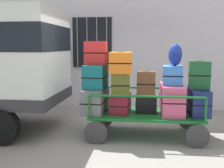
% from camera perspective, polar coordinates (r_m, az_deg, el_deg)
% --- Properties ---
extents(ground_plane, '(40.00, 40.00, 0.00)m').
position_cam_1_polar(ground_plane, '(5.91, 1.41, -10.67)').
color(ground_plane, gray).
extents(building_wall, '(12.00, 0.38, 5.00)m').
position_cam_1_polar(building_wall, '(8.34, 3.18, 12.19)').
color(building_wall, silver).
rests_on(building_wall, ground).
extents(luggage_cart, '(2.38, 1.27, 0.50)m').
position_cam_1_polar(luggage_cart, '(5.78, 7.13, -6.93)').
color(luggage_cart, '#146023').
rests_on(luggage_cart, ground).
extents(cart_railing, '(2.25, 1.13, 0.47)m').
position_cam_1_polar(cart_railing, '(5.67, 7.21, -2.29)').
color(cart_railing, '#146023').
rests_on(cart_railing, luggage_cart).
extents(suitcase_left_bottom, '(0.51, 0.94, 0.51)m').
position_cam_1_polar(suitcase_left_bottom, '(5.76, -3.47, -3.41)').
color(suitcase_left_bottom, slate).
rests_on(suitcase_left_bottom, luggage_cart).
extents(suitcase_left_middle, '(0.48, 0.69, 0.50)m').
position_cam_1_polar(suitcase_left_middle, '(5.70, -3.47, 1.62)').
color(suitcase_left_middle, '#0F5960').
rests_on(suitcase_left_middle, suitcase_left_bottom).
extents(suitcase_left_top, '(0.47, 0.32, 0.49)m').
position_cam_1_polar(suitcase_left_top, '(5.70, -3.45, 6.61)').
color(suitcase_left_top, '#B21E1E').
rests_on(suitcase_left_top, suitcase_left_middle).
extents(suitcase_midleft_bottom, '(0.44, 0.67, 0.39)m').
position_cam_1_polar(suitcase_midleft_bottom, '(5.70, 1.81, -4.15)').
color(suitcase_midleft_bottom, maroon).
rests_on(suitcase_midleft_bottom, luggage_cart).
extents(suitcase_midleft_middle, '(0.42, 0.69, 0.46)m').
position_cam_1_polar(suitcase_midleft_middle, '(5.63, 1.83, 0.08)').
color(suitcase_midleft_middle, '#4C5119').
rests_on(suitcase_midleft_middle, suitcase_midleft_bottom).
extents(suitcase_midleft_top, '(0.49, 0.80, 0.43)m').
position_cam_1_polar(suitcase_midleft_top, '(5.61, 1.88, 4.62)').
color(suitcase_midleft_top, orange).
rests_on(suitcase_midleft_top, suitcase_midleft_middle).
extents(suitcase_center_bottom, '(0.45, 0.36, 0.37)m').
position_cam_1_polar(suitcase_center_bottom, '(5.73, 7.18, -4.24)').
color(suitcase_center_bottom, black).
rests_on(suitcase_center_bottom, luggage_cart).
extents(suitcase_center_middle, '(0.39, 0.33, 0.52)m').
position_cam_1_polar(suitcase_center_middle, '(5.63, 7.26, 0.11)').
color(suitcase_center_middle, brown).
rests_on(suitcase_center_middle, suitcase_center_bottom).
extents(suitcase_midright_bottom, '(0.46, 1.01, 0.62)m').
position_cam_1_polar(suitcase_midright_bottom, '(5.75, 12.51, -3.07)').
color(suitcase_midright_bottom, '#CC4C72').
rests_on(suitcase_midright_bottom, luggage_cart).
extents(suitcase_midright_middle, '(0.44, 0.59, 0.38)m').
position_cam_1_polar(suitcase_midright_middle, '(5.67, 12.67, 1.89)').
color(suitcase_midright_middle, '#3372C6').
rests_on(suitcase_midright_middle, suitcase_midright_bottom).
extents(suitcase_right_bottom, '(0.40, 0.73, 0.53)m').
position_cam_1_polar(suitcase_right_bottom, '(5.77, 17.83, -3.65)').
color(suitcase_right_bottom, navy).
rests_on(suitcase_right_bottom, luggage_cart).
extents(suitcase_right_middle, '(0.44, 0.36, 0.57)m').
position_cam_1_polar(suitcase_right_middle, '(5.72, 18.02, 1.83)').
color(suitcase_right_middle, '#194C28').
rests_on(suitcase_right_middle, suitcase_right_bottom).
extents(backpack, '(0.27, 0.22, 0.44)m').
position_cam_1_polar(backpack, '(5.59, 13.27, 6.03)').
color(backpack, navy).
rests_on(backpack, suitcase_midright_middle).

